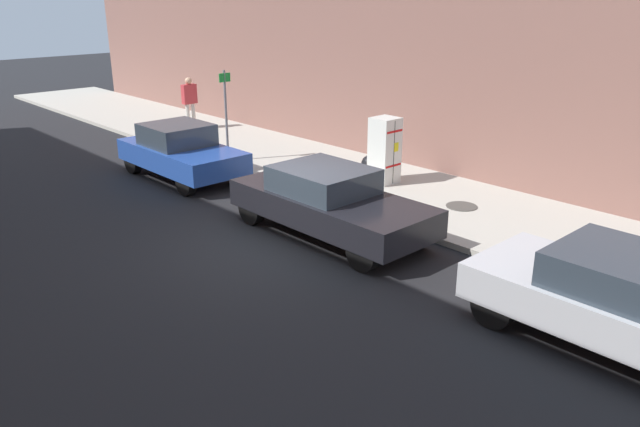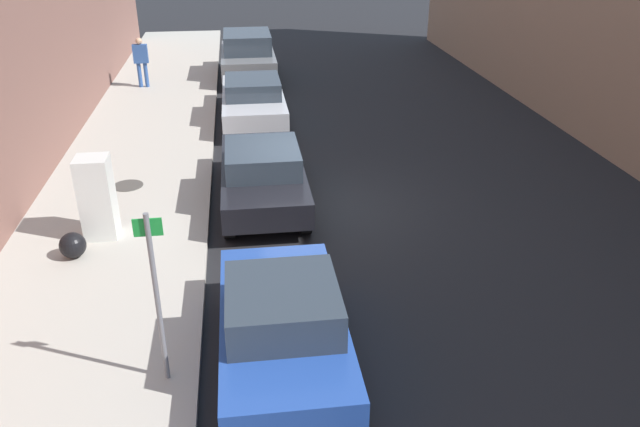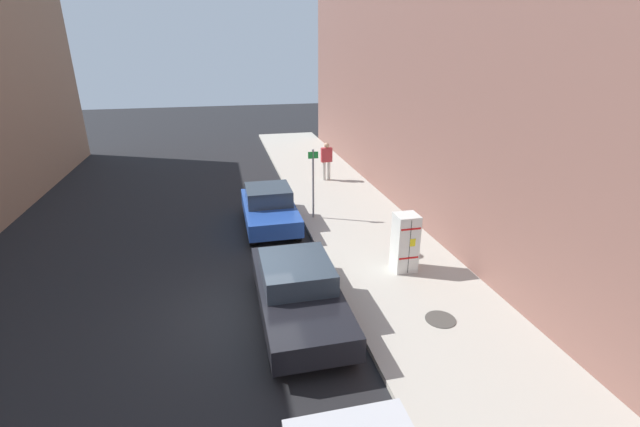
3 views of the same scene
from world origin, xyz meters
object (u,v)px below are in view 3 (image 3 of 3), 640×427
Objects in this scene: pedestrian_walking_far at (327,158)px; parked_sedan_dark at (298,290)px; parked_hatchback_blue at (269,208)px; street_sign_post at (313,180)px; trash_bag at (404,248)px; discarded_refrigerator at (405,242)px.

parked_sedan_dark is (3.25, 10.38, -0.45)m from pedestrian_walking_far.
pedestrian_walking_far reaches higher than parked_hatchback_blue.
street_sign_post is 5.20× the size of trash_bag.
parked_sedan_dark is at bearing 90.00° from parked_hatchback_blue.
discarded_refrigerator is 3.38× the size of trash_bag.
parked_sedan_dark reaches higher than trash_bag.
trash_bag is at bearing -115.11° from discarded_refrigerator.
trash_bag is (-0.38, -0.81, -0.58)m from discarded_refrigerator.
street_sign_post reaches higher than pedestrian_walking_far.
street_sign_post reaches higher than parked_sedan_dark.
parked_sedan_dark is (3.65, 2.22, 0.35)m from trash_bag.
discarded_refrigerator is 0.37× the size of parked_sedan_dark.
parked_hatchback_blue reaches higher than parked_sedan_dark.
pedestrian_walking_far is 10.89m from parked_sedan_dark.
parked_sedan_dark is (1.63, 5.85, -0.84)m from street_sign_post.
trash_bag is 5.02m from parked_hatchback_blue.
pedestrian_walking_far is 0.46× the size of parked_hatchback_blue.
parked_sedan_dark is at bearing 74.38° from street_sign_post.
street_sign_post is 0.66× the size of parked_hatchback_blue.
street_sign_post is at bearing -60.91° from trash_bag.
parked_hatchback_blue is 0.87× the size of parked_sedan_dark.
discarded_refrigerator is 4.77m from street_sign_post.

